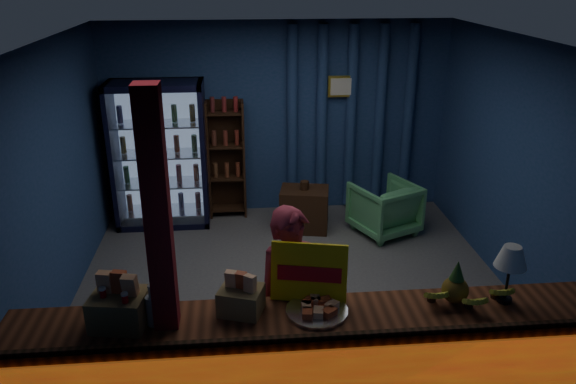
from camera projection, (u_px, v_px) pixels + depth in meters
The scene contains 19 objects.
ground at pixel (293, 288), 6.04m from camera, with size 4.60×4.60×0.00m, color #515154.
room_walls at pixel (293, 149), 5.45m from camera, with size 4.60×4.60×4.60m.
counter at pixel (319, 371), 4.10m from camera, with size 4.40×0.57×0.99m.
support_post at pixel (164, 279), 3.71m from camera, with size 0.16×0.16×2.60m, color maroon.
beverage_cooler at pixel (161, 155), 7.33m from camera, with size 1.20×0.62×1.90m.
bottle_shelf at pixel (227, 159), 7.58m from camera, with size 0.50×0.28×1.60m.
curtain_folds at pixel (351, 119), 7.61m from camera, with size 1.74×0.14×2.50m.
framed_picture at pixel (342, 86), 7.39m from camera, with size 0.36×0.04×0.28m.
shopkeeper at pixel (292, 301), 4.40m from camera, with size 0.57×0.38×1.57m, color #98293B.
green_chair at pixel (384, 208), 7.20m from camera, with size 0.72×0.74×0.68m, color #54A969.
side_table at pixel (304, 209), 7.31m from camera, with size 0.68×0.55×0.67m.
yellow_sign at pixel (309, 273), 4.04m from camera, with size 0.56×0.23×0.44m.
soda_bottles at pixel (129, 312), 3.75m from camera, with size 0.41×0.17×0.31m.
snack_box_left at pixel (119, 307), 3.78m from camera, with size 0.41×0.35×0.38m.
snack_box_centre at pixel (241, 298), 3.93m from camera, with size 0.35×0.32×0.31m.
pastry_tray at pixel (317, 309), 3.96m from camera, with size 0.45×0.45×0.07m.
banana_bunches at pixel (468, 296), 4.03m from camera, with size 0.69×0.28×0.15m.
table_lamp at pixel (511, 259), 3.96m from camera, with size 0.23×0.23×0.45m.
pineapple at pixel (456, 286), 4.03m from camera, with size 0.19×0.19×0.33m.
Camera 1 is at (-0.52, -5.18, 3.22)m, focal length 35.00 mm.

